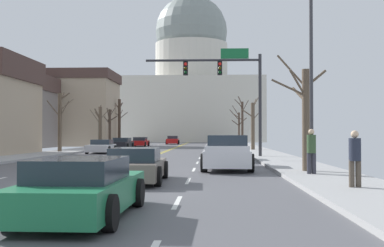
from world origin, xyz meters
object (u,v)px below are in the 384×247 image
(signal_gantry, at_px, (228,80))
(pickup_truck_near_01, at_px, (228,154))
(sedan_oncoming_02, at_px, (140,142))
(sedan_near_00, at_px, (228,151))
(sedan_near_03, at_px, (82,189))
(sedan_near_02, at_px, (136,166))
(pedestrian_01, at_px, (355,156))
(sedan_oncoming_01, at_px, (122,144))
(sedan_oncoming_00, at_px, (101,147))
(sedan_oncoming_03, at_px, (173,140))
(pedestrian_00, at_px, (311,149))
(street_lamp_right, at_px, (303,53))

(signal_gantry, height_order, pickup_truck_near_01, signal_gantry)
(pickup_truck_near_01, bearing_deg, sedan_oncoming_02, 104.53)
(sedan_near_00, height_order, sedan_near_03, sedan_near_00)
(sedan_near_00, bearing_deg, pickup_truck_near_01, -91.91)
(sedan_near_03, bearing_deg, pickup_truck_near_01, 75.57)
(sedan_near_00, relative_size, sedan_near_02, 0.97)
(sedan_near_02, xyz_separation_m, pedestrian_01, (6.66, -2.47, 0.48))
(sedan_oncoming_01, bearing_deg, sedan_oncoming_00, -88.06)
(sedan_near_03, distance_m, sedan_oncoming_01, 42.17)
(sedan_near_02, xyz_separation_m, sedan_oncoming_00, (-6.80, 23.76, -0.02))
(sedan_oncoming_00, height_order, pedestrian_01, pedestrian_01)
(pedestrian_01, bearing_deg, sedan_oncoming_00, 117.18)
(signal_gantry, bearing_deg, pickup_truck_near_01, -92.23)
(pickup_truck_near_01, distance_m, sedan_oncoming_03, 51.36)
(signal_gantry, xyz_separation_m, sedan_oncoming_00, (-10.52, 7.61, -4.81))
(sedan_oncoming_03, bearing_deg, sedan_oncoming_02, -104.85)
(signal_gantry, distance_m, sedan_oncoming_01, 22.07)
(sedan_oncoming_03, bearing_deg, pickup_truck_near_01, -82.36)
(sedan_oncoming_00, bearing_deg, pedestrian_00, -58.84)
(signal_gantry, xyz_separation_m, sedan_oncoming_01, (-10.89, 18.60, -4.78))
(signal_gantry, relative_size, pickup_truck_near_01, 1.43)
(pickup_truck_near_01, xyz_separation_m, pedestrian_00, (3.04, -4.07, 0.37))
(pickup_truck_near_01, height_order, sedan_near_03, pickup_truck_near_01)
(signal_gantry, bearing_deg, pedestrian_00, -79.41)
(pickup_truck_near_01, distance_m, pedestrian_00, 5.10)
(sedan_oncoming_00, distance_m, sedan_oncoming_02, 21.07)
(street_lamp_right, distance_m, sedan_oncoming_01, 35.24)
(signal_gantry, xyz_separation_m, sedan_oncoming_02, (-10.44, 28.68, -4.79))
(sedan_near_03, height_order, sedan_oncoming_03, sedan_oncoming_03)
(sedan_oncoming_01, bearing_deg, sedan_near_02, -78.33)
(sedan_near_00, distance_m, sedan_near_03, 19.62)
(sedan_near_02, xyz_separation_m, sedan_near_03, (0.01, -6.81, 0.01))
(street_lamp_right, height_order, sedan_oncoming_01, street_lamp_right)
(street_lamp_right, distance_m, pedestrian_01, 6.17)
(street_lamp_right, height_order, sedan_near_03, street_lamp_right)
(sedan_near_00, distance_m, pedestrian_00, 10.89)
(sedan_near_00, relative_size, sedan_oncoming_03, 0.95)
(signal_gantry, height_order, street_lamp_right, street_lamp_right)
(pedestrian_00, relative_size, pedestrian_01, 1.05)
(signal_gantry, bearing_deg, sedan_oncoming_00, 144.10)
(sedan_oncoming_03, xyz_separation_m, pedestrian_00, (9.87, -54.98, 0.47))
(signal_gantry, relative_size, sedan_oncoming_00, 1.68)
(sedan_near_00, relative_size, sedan_near_03, 0.96)
(sedan_near_00, distance_m, pedestrian_01, 15.29)
(sedan_oncoming_02, distance_m, pedestrian_00, 44.80)
(sedan_near_03, height_order, pedestrian_00, pedestrian_00)
(pedestrian_00, bearing_deg, pickup_truck_near_01, 126.74)
(street_lamp_right, bearing_deg, sedan_near_02, -158.69)
(signal_gantry, relative_size, sedan_oncoming_02, 1.70)
(sedan_oncoming_03, relative_size, pedestrian_01, 2.83)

